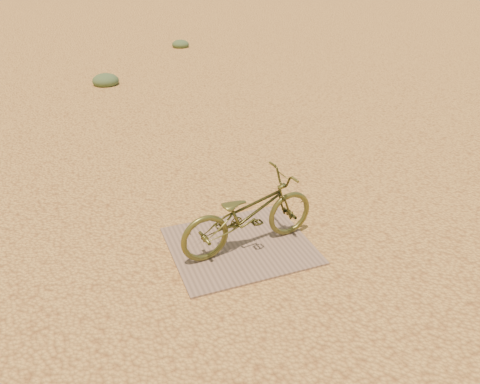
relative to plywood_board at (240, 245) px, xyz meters
name	(u,v)px	position (x,y,z in m)	size (l,w,h in m)	color
ground	(232,226)	(0.06, 0.39, -0.01)	(120.00, 120.00, 0.00)	#DFAC56
plywood_board	(240,245)	(0.00, 0.00, 0.00)	(1.38, 1.19, 0.02)	#82695A
bicycle	(249,213)	(0.07, -0.04, 0.39)	(0.50, 1.45, 0.76)	brown
kale_a	(106,85)	(-0.51, 6.75, -0.01)	(0.56, 0.56, 0.31)	#4C603E
kale_b	(181,47)	(2.04, 10.13, -0.01)	(0.50, 0.50, 0.27)	#4C603E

